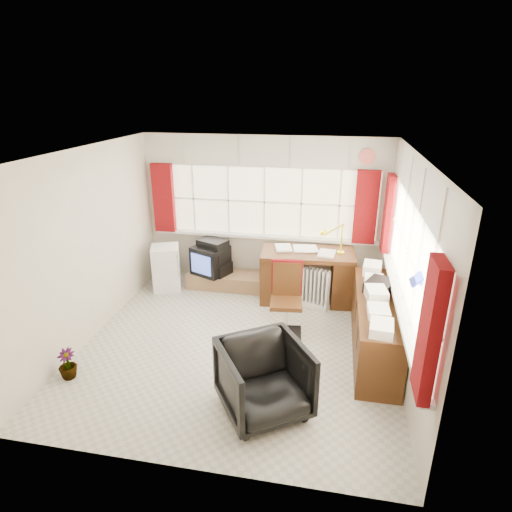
{
  "coord_description": "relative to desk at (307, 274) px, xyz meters",
  "views": [
    {
      "loc": [
        1.13,
        -4.69,
        3.17
      ],
      "look_at": [
        0.13,
        0.55,
        1.07
      ],
      "focal_mm": 30.0,
      "sensor_mm": 36.0,
      "label": 1
    }
  ],
  "objects": [
    {
      "name": "curtains",
      "position": [
        0.16,
        -0.56,
        1.0
      ],
      "size": [
        3.83,
        3.83,
        1.15
      ],
      "color": "maroon",
      "rests_on": "room_walls"
    },
    {
      "name": "tv_bench",
      "position": [
        -1.32,
        0.24,
        -0.33
      ],
      "size": [
        1.4,
        0.5,
        0.25
      ],
      "primitive_type": "cube",
      "color": "#A17650",
      "rests_on": "ground"
    },
    {
      "name": "mini_fridge",
      "position": [
        -2.33,
        -0.02,
        -0.08
      ],
      "size": [
        0.57,
        0.57,
        0.75
      ],
      "color": "white",
      "rests_on": "ground"
    },
    {
      "name": "task_chair",
      "position": [
        -0.2,
        -1.01,
        0.1
      ],
      "size": [
        0.47,
        0.5,
        1.03
      ],
      "color": "black",
      "rests_on": "ground"
    },
    {
      "name": "desk_lamp",
      "position": [
        0.49,
        0.05,
        0.7
      ],
      "size": [
        0.18,
        0.15,
        0.48
      ],
      "color": "yellow",
      "rests_on": "desk"
    },
    {
      "name": "window_right",
      "position": [
        1.18,
        -1.48,
        0.49
      ],
      "size": [
        0.12,
        3.7,
        3.6
      ],
      "color": "#FEF2C9",
      "rests_on": "room_walls"
    },
    {
      "name": "credenza",
      "position": [
        0.96,
        -1.28,
        -0.06
      ],
      "size": [
        0.5,
        2.0,
        0.85
      ],
      "color": "#5A3015",
      "rests_on": "ground"
    },
    {
      "name": "window_back",
      "position": [
        -0.77,
        0.46,
        0.49
      ],
      "size": [
        3.7,
        0.12,
        3.6
      ],
      "color": "#FEF2C9",
      "rests_on": "room_walls"
    },
    {
      "name": "file_tray",
      "position": [
        0.99,
        -1.02,
        0.36
      ],
      "size": [
        0.44,
        0.49,
        0.13
      ],
      "primitive_type": "cube",
      "rotation": [
        0.0,
        0.0,
        -0.43
      ],
      "color": "black",
      "rests_on": "credenza"
    },
    {
      "name": "spray_bottle_a",
      "position": [
        -0.6,
        -0.05,
        -0.3
      ],
      "size": [
        0.14,
        0.14,
        0.31
      ],
      "primitive_type": "imported",
      "rotation": [
        0.0,
        0.0,
        0.22
      ],
      "color": "silver",
      "rests_on": "ground"
    },
    {
      "name": "overhead_cabinets",
      "position": [
        0.21,
        -0.5,
        1.8
      ],
      "size": [
        3.98,
        3.98,
        0.48
      ],
      "color": "beige",
      "rests_on": "room_walls"
    },
    {
      "name": "desk",
      "position": [
        0.0,
        0.0,
        0.0
      ],
      "size": [
        1.47,
        0.8,
        0.85
      ],
      "color": "#5A3015",
      "rests_on": "ground"
    },
    {
      "name": "hifi_stack",
      "position": [
        -1.59,
        0.23,
        0.07
      ],
      "size": [
        0.65,
        0.54,
        0.59
      ],
      "color": "black",
      "rests_on": "tv_bench"
    },
    {
      "name": "office_chair",
      "position": [
        -0.23,
        -2.61,
        -0.07
      ],
      "size": [
        1.16,
        1.17,
        0.78
      ],
      "primitive_type": "imported",
      "rotation": [
        0.0,
        0.0,
        0.58
      ],
      "color": "black",
      "rests_on": "ground"
    },
    {
      "name": "crt_tv",
      "position": [
        -1.63,
        0.2,
        0.03
      ],
      "size": [
        0.67,
        0.65,
        0.48
      ],
      "color": "black",
      "rests_on": "tv_bench"
    },
    {
      "name": "ground",
      "position": [
        -0.77,
        -1.48,
        -0.45
      ],
      "size": [
        4.0,
        4.0,
        0.0
      ],
      "primitive_type": "plane",
      "color": "beige",
      "rests_on": "ground"
    },
    {
      "name": "spray_bottle_b",
      "position": [
        -0.42,
        -0.01,
        -0.36
      ],
      "size": [
        0.11,
        0.11,
        0.19
      ],
      "primitive_type": "imported",
      "rotation": [
        0.0,
        0.0,
        -0.28
      ],
      "color": "#7EBDB6",
      "rests_on": "ground"
    },
    {
      "name": "flower_vase",
      "position": [
        -2.57,
        -2.5,
        -0.27
      ],
      "size": [
        0.22,
        0.22,
        0.37
      ],
      "primitive_type": "imported",
      "rotation": [
        0.0,
        0.0,
        0.04
      ],
      "color": "black",
      "rests_on": "ground"
    },
    {
      "name": "radiator",
      "position": [
        0.16,
        -0.24,
        -0.19
      ],
      "size": [
        0.46,
        0.3,
        0.64
      ],
      "color": "white",
      "rests_on": "ground"
    },
    {
      "name": "room_walls",
      "position": [
        -0.77,
        -1.48,
        1.05
      ],
      "size": [
        4.0,
        4.0,
        4.0
      ],
      "color": "beige",
      "rests_on": "ground"
    }
  ]
}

